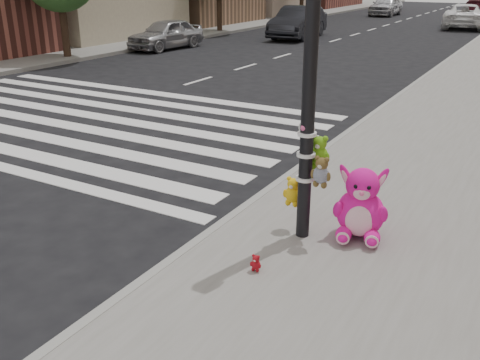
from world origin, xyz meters
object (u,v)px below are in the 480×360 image
Objects in this scene: pink_bunny at (361,208)px; car_silver_far at (166,34)px; red_teddy at (256,263)px; car_white_near at (464,16)px; car_dark_far at (298,22)px; signal_pole at (310,104)px.

pink_bunny is 0.25× the size of car_silver_far.
pink_bunny is at bearing -40.45° from car_silver_far.
car_white_near is (-2.54, 30.73, 0.46)m from red_teddy.
red_teddy is 30.84m from car_white_near.
car_silver_far is at bearing 119.48° from pink_bunny.
car_silver_far is 18.85m from car_white_near.
car_white_near reaches higher than pink_bunny.
car_dark_far reaches higher than pink_bunny.
signal_pole is 29.81m from car_white_near.
car_dark_far is at bearing 110.73° from red_teddy.
signal_pole is 1.43m from pink_bunny.
car_silver_far is at bearing 132.49° from signal_pole.
car_white_near is (-3.24, 29.37, 0.18)m from pink_bunny.
pink_bunny is 0.20× the size of car_dark_far.
red_teddy is 0.04× the size of car_white_near.
signal_pole is at bearing -42.44° from car_silver_far.
signal_pole reaches higher than red_teddy.
car_silver_far is 0.75× the size of car_white_near.
car_silver_far is (-12.31, 14.61, 0.40)m from red_teddy.
car_silver_far is 0.79× the size of car_dark_far.
car_silver_far is at bearing -121.99° from car_dark_far.
car_dark_far is at bearing 114.39° from signal_pole.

